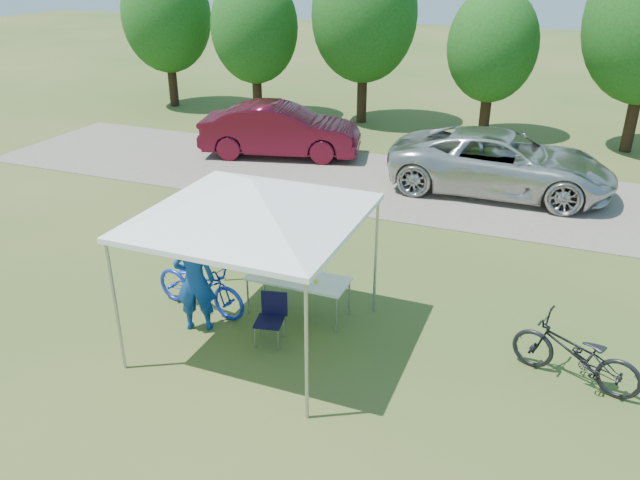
{
  "coord_description": "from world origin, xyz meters",
  "views": [
    {
      "loc": [
        4.14,
        -7.62,
        5.72
      ],
      "look_at": [
        0.28,
        2.0,
        0.95
      ],
      "focal_mm": 35.0,
      "sensor_mm": 36.0,
      "label": 1
    }
  ],
  "objects_px": {
    "folding_table": "(298,280)",
    "bike_blue": "(200,285)",
    "folding_chair": "(272,314)",
    "sedan": "(281,130)",
    "minivan": "(501,162)",
    "cyclist": "(195,280)",
    "bike_dark": "(576,354)",
    "cooler": "(281,265)"
  },
  "relations": [
    {
      "from": "cooler",
      "to": "bike_blue",
      "type": "bearing_deg",
      "value": -159.39
    },
    {
      "from": "cyclist",
      "to": "minivan",
      "type": "xyz_separation_m",
      "value": [
        3.78,
        8.59,
        -0.09
      ]
    },
    {
      "from": "cyclist",
      "to": "bike_dark",
      "type": "distance_m",
      "value": 5.91
    },
    {
      "from": "bike_blue",
      "to": "sedan",
      "type": "distance_m",
      "value": 9.24
    },
    {
      "from": "sedan",
      "to": "cooler",
      "type": "bearing_deg",
      "value": -168.99
    },
    {
      "from": "bike_blue",
      "to": "bike_dark",
      "type": "distance_m",
      "value": 6.11
    },
    {
      "from": "cyclist",
      "to": "bike_dark",
      "type": "bearing_deg",
      "value": 166.07
    },
    {
      "from": "folding_chair",
      "to": "sedan",
      "type": "distance_m",
      "value": 10.15
    },
    {
      "from": "folding_chair",
      "to": "minivan",
      "type": "distance_m",
      "value": 8.81
    },
    {
      "from": "folding_table",
      "to": "cyclist",
      "type": "distance_m",
      "value": 1.73
    },
    {
      "from": "folding_table",
      "to": "cooler",
      "type": "bearing_deg",
      "value": -180.0
    },
    {
      "from": "cooler",
      "to": "minivan",
      "type": "bearing_deg",
      "value": 70.2
    },
    {
      "from": "cooler",
      "to": "sedan",
      "type": "xyz_separation_m",
      "value": [
        -3.93,
        8.36,
        -0.08
      ]
    },
    {
      "from": "minivan",
      "to": "cyclist",
      "type": "bearing_deg",
      "value": 155.21
    },
    {
      "from": "sedan",
      "to": "cyclist",
      "type": "bearing_deg",
      "value": -177.14
    },
    {
      "from": "bike_blue",
      "to": "sedan",
      "type": "height_order",
      "value": "sedan"
    },
    {
      "from": "folding_table",
      "to": "bike_blue",
      "type": "distance_m",
      "value": 1.72
    },
    {
      "from": "bike_blue",
      "to": "sedan",
      "type": "relative_size",
      "value": 0.39
    },
    {
      "from": "cooler",
      "to": "sedan",
      "type": "distance_m",
      "value": 9.24
    },
    {
      "from": "folding_chair",
      "to": "sedan",
      "type": "relative_size",
      "value": 0.17
    },
    {
      "from": "bike_blue",
      "to": "sedan",
      "type": "bearing_deg",
      "value": 25.16
    },
    {
      "from": "folding_table",
      "to": "sedan",
      "type": "distance_m",
      "value": 9.38
    },
    {
      "from": "minivan",
      "to": "sedan",
      "type": "xyz_separation_m",
      "value": [
        -6.65,
        0.8,
        0.01
      ]
    },
    {
      "from": "folding_table",
      "to": "minivan",
      "type": "xyz_separation_m",
      "value": [
        2.4,
        7.56,
        0.14
      ]
    },
    {
      "from": "bike_blue",
      "to": "bike_dark",
      "type": "bearing_deg",
      "value": -78.89
    },
    {
      "from": "bike_blue",
      "to": "minivan",
      "type": "xyz_separation_m",
      "value": [
        4.04,
        8.06,
        0.31
      ]
    },
    {
      "from": "folding_table",
      "to": "sedan",
      "type": "relative_size",
      "value": 0.36
    },
    {
      "from": "bike_dark",
      "to": "sedan",
      "type": "bearing_deg",
      "value": -119.19
    },
    {
      "from": "cooler",
      "to": "minivan",
      "type": "relative_size",
      "value": 0.09
    },
    {
      "from": "cooler",
      "to": "bike_blue",
      "type": "distance_m",
      "value": 1.46
    },
    {
      "from": "folding_table",
      "to": "cyclist",
      "type": "relative_size",
      "value": 0.96
    },
    {
      "from": "bike_dark",
      "to": "minivan",
      "type": "xyz_separation_m",
      "value": [
        -2.06,
        7.8,
        0.32
      ]
    },
    {
      "from": "bike_dark",
      "to": "minivan",
      "type": "relative_size",
      "value": 0.33
    },
    {
      "from": "cyclist",
      "to": "bike_dark",
      "type": "relative_size",
      "value": 0.97
    },
    {
      "from": "folding_table",
      "to": "folding_chair",
      "type": "distance_m",
      "value": 0.91
    },
    {
      "from": "bike_blue",
      "to": "bike_dark",
      "type": "relative_size",
      "value": 1.02
    },
    {
      "from": "bike_dark",
      "to": "sedan",
      "type": "height_order",
      "value": "sedan"
    },
    {
      "from": "cooler",
      "to": "bike_blue",
      "type": "xyz_separation_m",
      "value": [
        -1.32,
        -0.5,
        -0.4
      ]
    },
    {
      "from": "folding_table",
      "to": "bike_blue",
      "type": "height_order",
      "value": "bike_blue"
    },
    {
      "from": "folding_chair",
      "to": "bike_blue",
      "type": "distance_m",
      "value": 1.61
    },
    {
      "from": "cooler",
      "to": "cyclist",
      "type": "distance_m",
      "value": 1.47
    },
    {
      "from": "folding_chair",
      "to": "bike_blue",
      "type": "bearing_deg",
      "value": 154.15
    }
  ]
}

